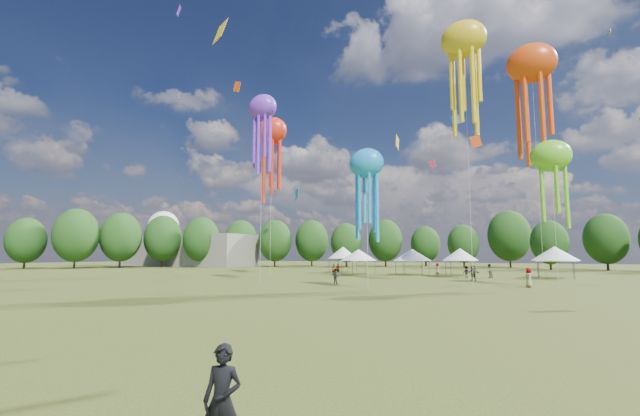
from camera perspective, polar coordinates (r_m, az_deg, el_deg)
The scene contains 10 objects.
ground at distance 15.83m, azimuth -33.67°, elevation -16.83°, with size 300.00×300.00×0.00m, color #384416.
observer_main at distance 7.31m, azimuth -13.33°, elevation -24.45°, with size 0.63×0.42×1.74m, color black.
spectator_near at distance 44.23m, azimuth 2.19°, elevation -9.39°, with size 0.78×0.61×1.61m, color gray.
spectators_far at distance 57.01m, azimuth 17.34°, elevation -8.36°, with size 27.82×23.01×1.84m.
festival_tents at distance 65.25m, azimuth 13.96°, elevation -6.18°, with size 37.37×10.24×4.42m.
show_kites at distance 51.35m, azimuth 10.84°, elevation 12.01°, with size 42.25×20.12×27.11m.
small_kites at distance 57.53m, azimuth 12.47°, elevation 19.74°, with size 68.28×64.76×43.43m.
treeline at distance 72.04m, azimuth 15.14°, elevation -3.43°, with size 201.57×95.24×13.43m.
hangar at distance 116.75m, azimuth -18.07°, elevation -5.62°, with size 40.00×12.00×8.00m, color gray.
radome at distance 132.90m, azimuth -20.77°, elevation -2.99°, with size 9.00×9.00×16.00m.
Camera 1 is at (13.70, -7.27, 3.16)m, focal length 23.25 mm.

